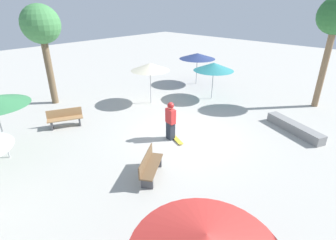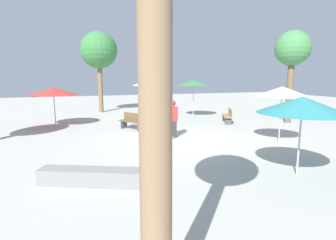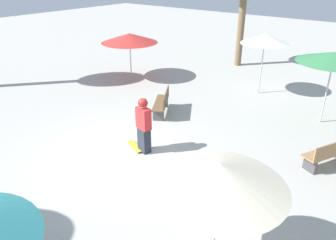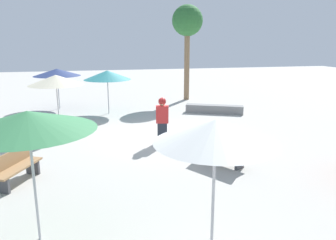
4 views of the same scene
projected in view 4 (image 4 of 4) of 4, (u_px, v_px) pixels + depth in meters
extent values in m
plane|color=#B2AFA8|center=(166.00, 137.00, 12.76)|extent=(60.00, 60.00, 0.00)
cube|color=#282D38|center=(162.00, 133.00, 12.01)|extent=(0.32, 0.40, 0.77)
cube|color=red|center=(162.00, 114.00, 11.84)|extent=(0.34, 0.49, 0.63)
sphere|color=tan|center=(162.00, 102.00, 11.73)|extent=(0.25, 0.25, 0.25)
sphere|color=maroon|center=(162.00, 101.00, 11.73)|extent=(0.28, 0.28, 0.28)
cube|color=gold|center=(172.00, 140.00, 12.19)|extent=(0.50, 0.81, 0.02)
cylinder|color=silver|center=(179.00, 141.00, 12.24)|extent=(0.05, 0.06, 0.05)
cylinder|color=silver|center=(178.00, 142.00, 12.08)|extent=(0.05, 0.06, 0.05)
cylinder|color=silver|center=(166.00, 140.00, 12.33)|extent=(0.05, 0.06, 0.05)
cylinder|color=silver|center=(165.00, 142.00, 12.17)|extent=(0.05, 0.06, 0.05)
cube|color=gray|center=(214.00, 109.00, 16.99)|extent=(1.67, 2.89, 0.42)
cube|color=#47474C|center=(33.00, 167.00, 9.26)|extent=(0.24, 0.39, 0.40)
cube|color=#47474C|center=(2.00, 186.00, 8.08)|extent=(0.24, 0.39, 0.40)
cube|color=#9E754C|center=(18.00, 168.00, 8.62)|extent=(1.63, 1.08, 0.05)
cube|color=#9E754C|center=(10.00, 159.00, 8.61)|extent=(1.46, 0.72, 0.40)
cube|color=#47474C|center=(206.00, 152.00, 10.48)|extent=(0.28, 0.38, 0.40)
cube|color=#47474C|center=(240.00, 162.00, 9.63)|extent=(0.28, 0.38, 0.40)
cube|color=brown|center=(223.00, 150.00, 10.00)|extent=(1.59, 1.22, 0.05)
cube|color=brown|center=(219.00, 145.00, 9.81)|extent=(1.38, 0.88, 0.40)
cylinder|color=#B7B7BC|center=(58.00, 90.00, 17.88)|extent=(0.05, 0.05, 2.06)
cone|color=navy|center=(57.00, 72.00, 17.65)|extent=(2.50, 2.50, 0.39)
cylinder|color=#B7B7BC|center=(213.00, 198.00, 5.32)|extent=(0.05, 0.05, 2.39)
cone|color=white|center=(216.00, 131.00, 5.05)|extent=(1.96, 1.96, 0.38)
cylinder|color=#B7B7BC|center=(34.00, 181.00, 5.98)|extent=(0.05, 0.05, 2.39)
cone|color=#387F4C|center=(28.00, 121.00, 5.70)|extent=(2.38, 2.38, 0.35)
cylinder|color=#B7B7BC|center=(58.00, 105.00, 13.32)|extent=(0.05, 0.05, 2.21)
cone|color=beige|center=(56.00, 80.00, 13.07)|extent=(2.18, 2.18, 0.41)
cylinder|color=#B7B7BC|center=(108.00, 94.00, 16.73)|extent=(0.05, 0.05, 2.05)
cone|color=teal|center=(107.00, 75.00, 16.50)|extent=(2.38, 2.38, 0.46)
cylinder|color=#896B4C|center=(187.00, 63.00, 20.36)|extent=(0.33, 0.33, 4.56)
sphere|color=#2D6B33|center=(187.00, 20.00, 19.75)|extent=(1.87, 1.87, 1.87)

